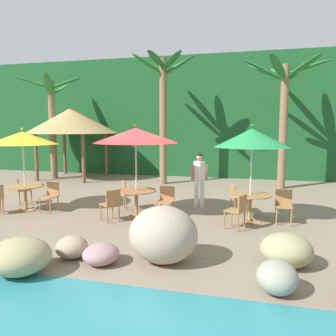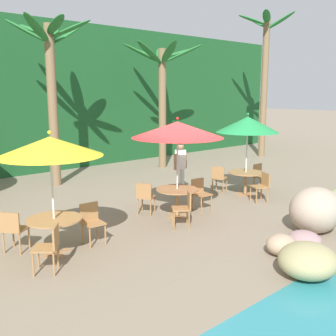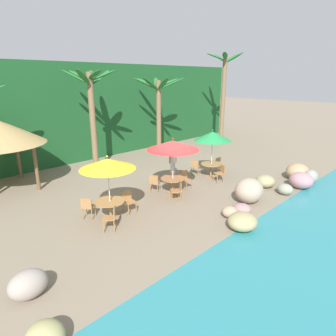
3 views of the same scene
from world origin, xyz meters
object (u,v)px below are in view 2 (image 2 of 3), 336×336
palm_tree_second (51,74)px  palm_tree_fourth (265,68)px  chair_red_seaward (200,192)px  chair_green_inland (219,177)px  umbrella_yellow (50,147)px  umbrella_green (248,125)px  chair_yellow_inland (13,228)px  chair_green_seaward (260,175)px  chair_yellow_seaward (92,220)px  dining_table_green (246,176)px  dining_table_yellow (54,224)px  chair_green_left (262,185)px  palm_tree_third (162,81)px  umbrella_red (177,130)px  chair_red_inland (145,196)px  chair_yellow_left (50,245)px  waiter_in_white (180,165)px  dining_table_red (177,194)px  chair_red_left (185,206)px

palm_tree_second → palm_tree_fourth: size_ratio=0.81×
chair_red_seaward → chair_green_inland: (1.86, 0.95, 0.00)m
umbrella_yellow → umbrella_green: size_ratio=0.96×
chair_yellow_inland → chair_green_seaward: (8.05, -0.15, 0.00)m
chair_yellow_seaward → dining_table_green: (5.75, 0.36, 0.10)m
chair_yellow_inland → dining_table_green: size_ratio=0.79×
dining_table_yellow → chair_green_left: (6.33, -0.42, -0.10)m
dining_table_yellow → dining_table_green: (6.60, 0.39, 0.00)m
dining_table_green → palm_tree_fourth: size_ratio=0.16×
dining_table_green → palm_tree_third: bearing=78.0°
umbrella_red → umbrella_green: (3.11, 0.20, -0.05)m
chair_red_inland → chair_green_inland: (3.24, 0.29, 0.00)m
chair_yellow_left → chair_green_left: (6.78, 0.31, 0.00)m
chair_yellow_left → palm_tree_fourth: size_ratio=0.13×
umbrella_green → waiter_in_white: (-1.57, 1.32, -1.23)m
chair_yellow_left → chair_red_inland: same height
chair_red_inland → palm_tree_second: (-0.17, 4.79, 3.29)m
palm_tree_second → chair_green_left: bearing=-59.7°
umbrella_yellow → chair_green_inland: umbrella_yellow is taller
umbrella_green → chair_green_inland: bearing=117.8°
chair_green_seaward → umbrella_yellow: bearing=-176.5°
chair_green_left → umbrella_yellow: bearing=176.2°
chair_yellow_left → chair_green_seaward: same height
dining_table_yellow → chair_green_inland: chair_green_inland is taller
dining_table_green → chair_green_left: 0.86m
chair_red_seaward → chair_green_inland: same height
dining_table_green → palm_tree_second: (-3.81, 5.26, 3.19)m
waiter_in_white → chair_red_seaward: bearing=-114.3°
umbrella_green → dining_table_yellow: bearing=-176.6°
chair_yellow_seaward → chair_red_inland: (2.11, 0.83, 0.00)m
umbrella_red → umbrella_green: umbrella_red is taller
chair_green_seaward → chair_green_left: (-1.12, -0.88, 0.00)m
umbrella_red → dining_table_red: 1.65m
chair_yellow_inland → chair_green_left: size_ratio=1.00×
chair_green_seaward → palm_tree_third: bearing=86.8°
chair_red_left → chair_green_inland: same height
palm_tree_second → palm_tree_fourth: palm_tree_fourth is taller
umbrella_yellow → dining_table_red: size_ratio=2.26×
dining_table_red → palm_tree_third: 7.63m
chair_yellow_inland → palm_tree_second: (3.39, 5.03, 3.29)m
chair_yellow_seaward → chair_red_inland: size_ratio=1.00×
chair_yellow_seaward → chair_red_inland: 2.27m
dining_table_red → umbrella_green: 3.51m
umbrella_yellow → umbrella_red: size_ratio=0.96×
chair_yellow_seaward → chair_yellow_left: same height
chair_yellow_left → chair_red_inland: size_ratio=1.00×
chair_red_seaward → dining_table_green: size_ratio=0.79×
palm_tree_second → dining_table_red: bearing=-82.7°
umbrella_green → chair_green_inland: 1.91m
chair_yellow_left → waiter_in_white: (5.47, 2.44, 0.47)m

